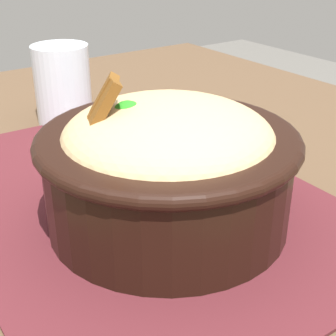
# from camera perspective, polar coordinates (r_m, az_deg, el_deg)

# --- Properties ---
(table) EXTENTS (1.07, 0.96, 0.70)m
(table) POSITION_cam_1_polar(r_m,az_deg,el_deg) (0.49, -4.36, -10.97)
(table) COLOR #4C3826
(table) RESTS_ON ground_plane
(placemat) EXTENTS (0.45, 0.33, 0.00)m
(placemat) POSITION_cam_1_polar(r_m,az_deg,el_deg) (0.47, -4.08, -3.24)
(placemat) COLOR #47191E
(placemat) RESTS_ON table
(bowl) EXTENTS (0.22, 0.22, 0.13)m
(bowl) POSITION_cam_1_polar(r_m,az_deg,el_deg) (0.40, -0.04, 0.75)
(bowl) COLOR black
(bowl) RESTS_ON placemat
(fork) EXTENTS (0.03, 0.12, 0.00)m
(fork) POSITION_cam_1_polar(r_m,az_deg,el_deg) (0.56, -8.51, 2.09)
(fork) COLOR #B7B7B7
(fork) RESTS_ON placemat
(drinking_glass) EXTENTS (0.07, 0.07, 0.10)m
(drinking_glass) POSITION_cam_1_polar(r_m,az_deg,el_deg) (0.66, -12.05, 8.92)
(drinking_glass) COLOR silver
(drinking_glass) RESTS_ON table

